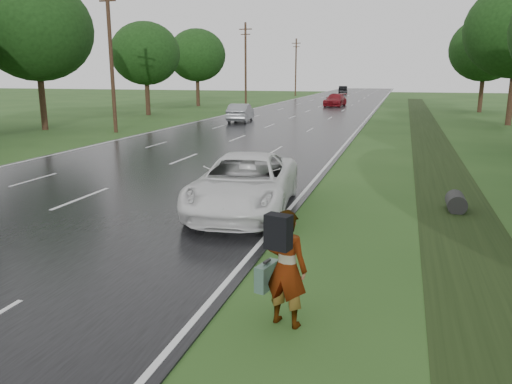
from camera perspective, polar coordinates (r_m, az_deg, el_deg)
The scene contains 17 objects.
road at distance 51.52m, azimuth 5.34°, elevation 8.94°, with size 14.00×180.00×0.04m, color black.
edge_stripe_east at distance 50.66m, azimuth 12.94°, elevation 8.62°, with size 0.12×180.00×0.01m, color silver.
edge_stripe_west at distance 53.21m, azimuth -1.90°, elevation 9.16°, with size 0.12×180.00×0.01m, color silver.
center_line at distance 51.51m, azimuth 5.34°, elevation 8.97°, with size 0.12×180.00×0.01m, color silver.
drainage_ditch at distance 24.50m, azimuth 20.06°, elevation 3.33°, with size 2.20×120.00×0.56m.
utility_pole_mid at distance 35.89m, azimuth -16.25°, elevation 14.84°, with size 1.60×0.26×10.00m.
utility_pole_far at distance 63.35m, azimuth -1.20°, elevation 14.50°, with size 1.60×0.26×10.00m.
utility_pole_distant at distance 92.40m, azimuth 4.57°, elevation 14.12°, with size 1.60×0.26×10.00m.
tree_east_f at distance 57.98m, azimuth 24.76°, elevation 14.58°, with size 7.20×7.20×9.62m.
tree_west_c at distance 39.37m, azimuth -23.88°, elevation 16.59°, with size 7.80×7.80×10.43m.
tree_west_d at distance 50.53m, azimuth -12.52°, elevation 15.19°, with size 6.60×6.60×8.80m.
tree_west_f at distance 63.43m, azimuth -6.77°, elevation 15.26°, with size 7.00×7.00×9.29m.
pedestrian at distance 8.00m, azimuth 3.29°, elevation -8.48°, with size 0.93×0.92×1.93m.
white_pickup at distance 14.55m, azimuth -1.34°, elevation 1.01°, with size 2.70×5.85×1.63m, color white.
silver_sedan at distance 42.20m, azimuth -1.77°, elevation 9.06°, with size 1.58×4.53×1.49m, color gray.
far_car_red at distance 63.21m, azimuth 9.04°, elevation 10.35°, with size 2.11×5.20×1.51m, color maroon.
far_car_dark at distance 102.58m, azimuth 9.93°, elevation 11.43°, with size 1.60×4.60×1.51m, color black.
Camera 1 is at (9.82, -5.42, 3.97)m, focal length 35.00 mm.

